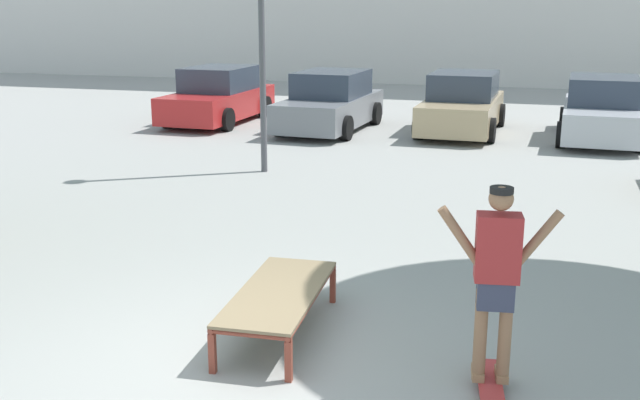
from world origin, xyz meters
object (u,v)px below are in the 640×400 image
object	(u,v)px
skate_box	(279,295)
car_grey	(330,103)
car_red	(218,97)
car_tan	(462,105)
car_silver	(602,111)
skateboard	(490,382)
skater	(497,271)

from	to	relation	value
skate_box	car_grey	size ratio (longest dim) A/B	0.45
car_red	car_tan	world-z (taller)	same
car_red	car_silver	world-z (taller)	same
skate_box	car_grey	bearing A→B (deg)	102.62
car_grey	car_silver	world-z (taller)	same
skateboard	car_silver	bearing A→B (deg)	82.15
skater	car_grey	size ratio (longest dim) A/B	0.39
skater	skateboard	bearing A→B (deg)	-82.27
skate_box	car_red	distance (m)	13.95
skate_box	car_red	bearing A→B (deg)	115.55
car_tan	skate_box	bearing A→B (deg)	-92.62
car_red	car_grey	world-z (taller)	same
skate_box	skateboard	distance (m)	2.19
skateboard	car_grey	bearing A→B (deg)	110.70
skate_box	skateboard	bearing A→B (deg)	-15.55
car_tan	car_silver	xyz separation A→B (m)	(3.30, -0.24, 0.00)
skater	skate_box	bearing A→B (deg)	164.49
car_grey	car_silver	xyz separation A→B (m)	(6.60, 0.32, 0.00)
car_red	car_silver	bearing A→B (deg)	-0.80
car_red	car_silver	distance (m)	9.90
car_grey	car_tan	bearing A→B (deg)	9.65
skater	car_grey	world-z (taller)	skater
car_tan	car_red	bearing A→B (deg)	-179.08
car_red	car_silver	xyz separation A→B (m)	(9.90, -0.14, 0.00)
car_grey	car_tan	size ratio (longest dim) A/B	1.01
skate_box	car_tan	size ratio (longest dim) A/B	0.45
skater	car_grey	bearing A→B (deg)	110.70
skater	car_red	distance (m)	15.46
skate_box	car_grey	world-z (taller)	car_grey
skateboard	car_red	xyz separation A→B (m)	(-8.10, 13.17, 0.61)
skate_box	car_tan	xyz separation A→B (m)	(0.58, 12.69, 0.28)
car_red	skateboard	bearing A→B (deg)	-58.39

